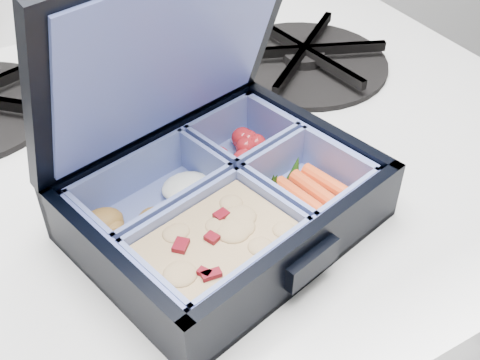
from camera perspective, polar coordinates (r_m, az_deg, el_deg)
bento_box at (r=0.48m, az=-1.45°, el=-2.10°), size 0.26×0.22×0.05m
burner_grate at (r=0.70m, az=6.08°, el=11.75°), size 0.25×0.25×0.03m
fork at (r=0.62m, az=-4.95°, el=6.33°), size 0.11×0.14×0.01m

